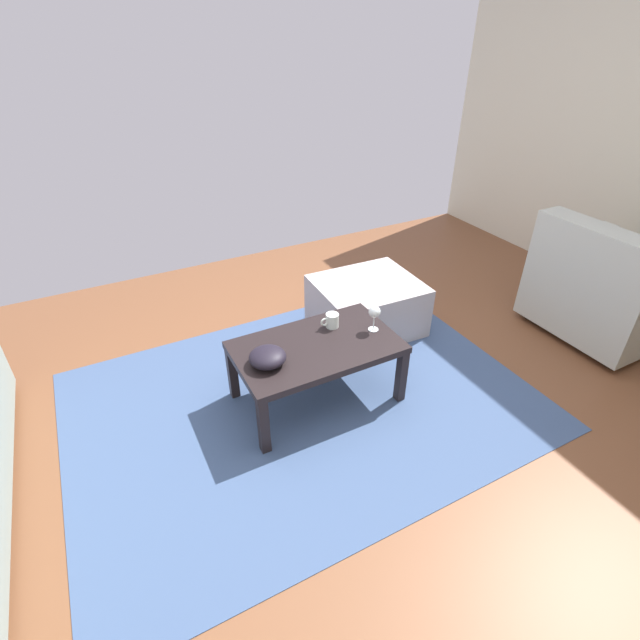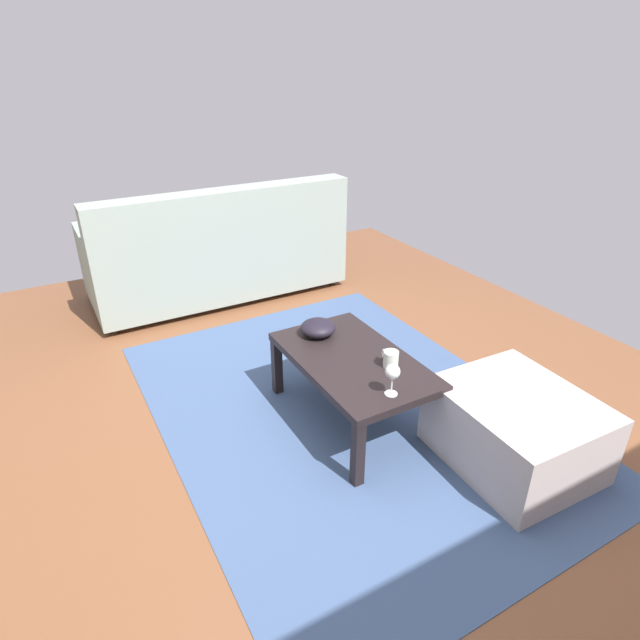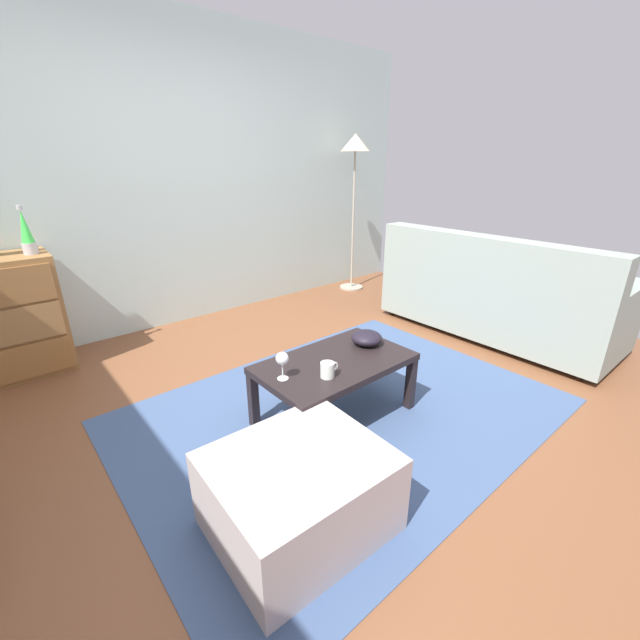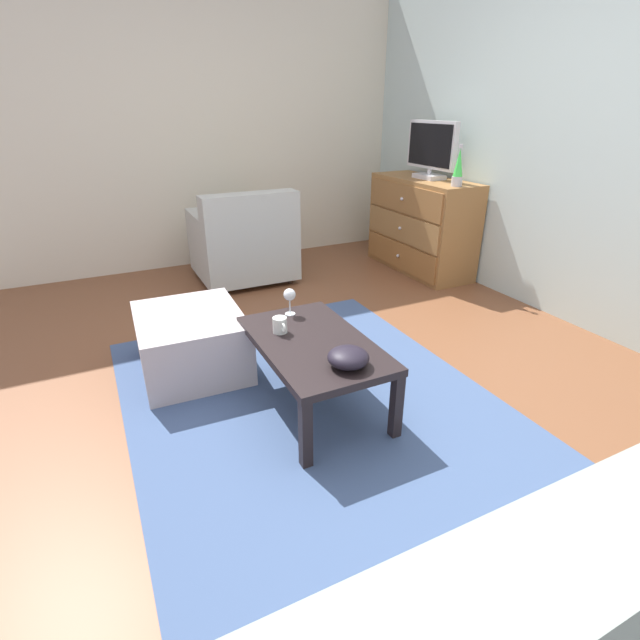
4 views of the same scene
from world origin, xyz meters
The scene contains 8 objects.
ground_plane centered at (0.00, 0.00, -0.03)m, with size 5.94×4.56×0.05m, color brown.
area_rug centered at (0.20, -0.20, 0.00)m, with size 2.60×1.90×0.01m, color #3B5076.
coffee_table centered at (0.11, -0.19, 0.34)m, with size 0.91×0.54×0.39m.
wine_glass centered at (-0.25, -0.17, 0.50)m, with size 0.07×0.07×0.16m.
mug centered at (-0.05, -0.31, 0.43)m, with size 0.11×0.08×0.08m.
bowl_decorative centered at (0.42, -0.16, 0.43)m, with size 0.19×0.19×0.09m, color black.
armchair centered at (-1.97, 0.10, 0.34)m, with size 0.80×0.82×0.83m.
ottoman centered at (-0.55, -0.70, 0.18)m, with size 0.70×0.60×0.37m, color #AFA4A5.
Camera 1 is at (1.08, 1.69, 1.91)m, focal length 26.45 mm.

